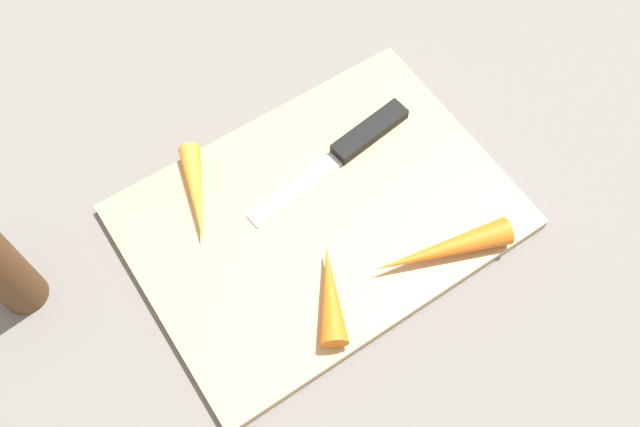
# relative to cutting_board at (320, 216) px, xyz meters

# --- Properties ---
(ground_plane) EXTENTS (1.40, 1.40, 0.00)m
(ground_plane) POSITION_rel_cutting_board_xyz_m (0.00, 0.00, -0.01)
(ground_plane) COLOR slate
(cutting_board) EXTENTS (0.36, 0.26, 0.01)m
(cutting_board) POSITION_rel_cutting_board_xyz_m (0.00, 0.00, 0.00)
(cutting_board) COLOR tan
(cutting_board) RESTS_ON ground_plane
(knife) EXTENTS (0.20, 0.05, 0.01)m
(knife) POSITION_rel_cutting_board_xyz_m (-0.08, -0.05, 0.01)
(knife) COLOR #B7B7BC
(knife) RESTS_ON cutting_board
(carrot_shortest) EXTENTS (0.07, 0.09, 0.03)m
(carrot_shortest) POSITION_rel_cutting_board_xyz_m (0.04, 0.08, 0.02)
(carrot_shortest) COLOR orange
(carrot_shortest) RESTS_ON cutting_board
(carrot_longest) EXTENTS (0.14, 0.06, 0.03)m
(carrot_longest) POSITION_rel_cutting_board_xyz_m (-0.07, 0.10, 0.02)
(carrot_longest) COLOR orange
(carrot_longest) RESTS_ON cutting_board
(carrot_medium) EXTENTS (0.06, 0.10, 0.02)m
(carrot_medium) POSITION_rel_cutting_board_xyz_m (0.09, -0.08, 0.02)
(carrot_medium) COLOR orange
(carrot_medium) RESTS_ON cutting_board
(pepper_grinder) EXTENTS (0.04, 0.04, 0.13)m
(pepper_grinder) POSITION_rel_cutting_board_xyz_m (0.27, -0.09, 0.06)
(pepper_grinder) COLOR brown
(pepper_grinder) RESTS_ON ground_plane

